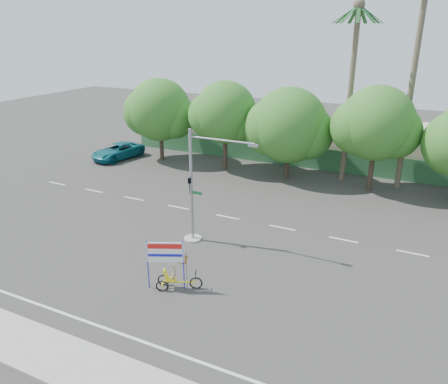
% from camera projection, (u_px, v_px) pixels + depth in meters
% --- Properties ---
extents(ground, '(120.00, 120.00, 0.00)m').
position_uv_depth(ground, '(197.00, 280.00, 22.85)').
color(ground, '#33302D').
rests_on(ground, ground).
extents(sidewalk_near, '(50.00, 2.40, 0.12)m').
position_uv_depth(sidewalk_near, '(100.00, 375.00, 16.52)').
color(sidewalk_near, gray).
rests_on(sidewalk_near, ground).
extents(fence, '(38.00, 0.08, 2.00)m').
position_uv_depth(fence, '(309.00, 158.00, 40.60)').
color(fence, '#336B3D').
rests_on(fence, ground).
extents(building_left, '(12.00, 8.00, 4.00)m').
position_uv_depth(building_left, '(232.00, 128.00, 48.11)').
color(building_left, beige).
rests_on(building_left, ground).
extents(building_right, '(14.00, 8.00, 3.60)m').
position_uv_depth(building_right, '(406.00, 148.00, 40.84)').
color(building_right, beige).
rests_on(building_right, ground).
extents(tree_far_left, '(7.14, 6.00, 7.96)m').
position_uv_depth(tree_far_left, '(159.00, 112.00, 42.05)').
color(tree_far_left, '#473828').
rests_on(tree_far_left, ground).
extents(tree_left, '(6.66, 5.60, 8.07)m').
position_uv_depth(tree_left, '(225.00, 115.00, 39.09)').
color(tree_left, '#473828').
rests_on(tree_left, ground).
extents(tree_center, '(7.62, 6.40, 7.85)m').
position_uv_depth(tree_center, '(289.00, 127.00, 36.86)').
color(tree_center, '#473828').
rests_on(tree_center, ground).
extents(tree_right, '(6.90, 5.80, 8.36)m').
position_uv_depth(tree_right, '(376.00, 126.00, 33.73)').
color(tree_right, '#473828').
rests_on(tree_right, ground).
extents(palm_tall, '(3.73, 3.79, 17.45)m').
position_uv_depth(palm_tall, '(416.00, 55.00, 32.30)').
color(palm_tall, '#70604C').
rests_on(palm_tall, ground).
extents(palm_short, '(3.73, 3.79, 14.45)m').
position_uv_depth(palm_short, '(352.00, 75.00, 34.71)').
color(palm_short, '#70604C').
rests_on(palm_short, ground).
extents(traffic_signal, '(4.72, 1.10, 7.00)m').
position_uv_depth(traffic_signal, '(196.00, 196.00, 26.07)').
color(traffic_signal, gray).
rests_on(traffic_signal, ground).
extents(trike_billboard, '(2.54, 1.33, 2.71)m').
position_uv_depth(trike_billboard, '(171.00, 269.00, 21.76)').
color(trike_billboard, black).
rests_on(trike_billboard, ground).
extents(pickup_truck, '(3.59, 5.93, 1.54)m').
position_uv_depth(pickup_truck, '(118.00, 151.00, 43.66)').
color(pickup_truck, '#106372').
rests_on(pickup_truck, ground).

